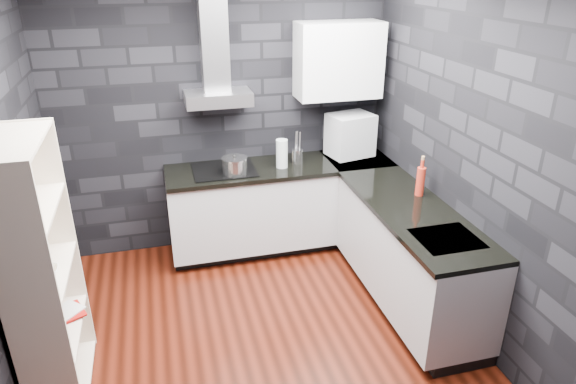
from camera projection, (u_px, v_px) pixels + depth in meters
name	position (u px, v px, depth m)	size (l,w,h in m)	color
ground	(260.00, 334.00, 4.08)	(3.20, 3.20, 0.00)	#43140A
wall_back	(222.00, 114.00, 4.95)	(3.20, 0.05, 2.70)	black
wall_front	(335.00, 325.00, 2.09)	(3.20, 0.05, 2.70)	black
wall_right	(465.00, 156.00, 3.90)	(0.05, 3.20, 2.70)	black
toekick_back	(280.00, 239.00, 5.35)	(2.18, 0.50, 0.10)	black
toekick_right	(408.00, 295.00, 4.46)	(0.50, 1.78, 0.10)	black
counter_back_cab	(281.00, 204.00, 5.14)	(2.20, 0.60, 0.76)	#BCBCC0
counter_right_cab	(409.00, 254.00, 4.27)	(0.60, 1.80, 0.76)	#BCBCC0
counter_back_top	(281.00, 167.00, 4.97)	(2.20, 0.62, 0.04)	black
counter_right_top	(413.00, 211.00, 4.10)	(0.62, 1.80, 0.04)	black
counter_corner_top	(357.00, 159.00, 5.16)	(0.62, 0.62, 0.04)	black
hood_body	(218.00, 98.00, 4.68)	(0.60, 0.34, 0.12)	#B7B6BB
hood_chimney	(214.00, 39.00, 4.53)	(0.24, 0.20, 0.90)	#B7B6BB
upper_cabinet	(338.00, 60.00, 4.83)	(0.80, 0.35, 0.70)	silver
cooktop	(224.00, 170.00, 4.84)	(0.58, 0.50, 0.01)	black
sink_rim	(447.00, 239.00, 3.66)	(0.44, 0.40, 0.01)	#B7B6BB
pot	(235.00, 166.00, 4.72)	(0.23, 0.23, 0.13)	silver
glass_vase	(282.00, 154.00, 4.86)	(0.11, 0.11, 0.27)	silver
storage_jar	(282.00, 157.00, 5.02)	(0.08, 0.08, 0.10)	#C3AF8D
utensil_crock	(297.00, 156.00, 4.99)	(0.11, 0.11, 0.14)	silver
appliance_garage	(350.00, 135.00, 5.10)	(0.42, 0.32, 0.42)	#B5B8BD
red_bottle	(420.00, 182.00, 4.28)	(0.07, 0.07, 0.25)	#A92819
bookshelf	(42.00, 275.00, 3.23)	(0.34, 0.80, 1.80)	beige
fruit_bowl	(39.00, 275.00, 3.16)	(0.22, 0.22, 0.06)	white
book_red	(56.00, 305.00, 3.48)	(0.16, 0.02, 0.22)	#980E0A
book_second	(52.00, 296.00, 3.53)	(0.18, 0.02, 0.24)	#B2B2B2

